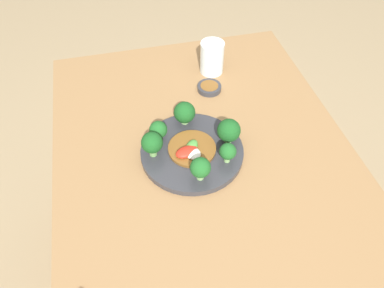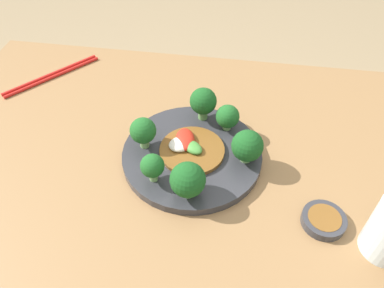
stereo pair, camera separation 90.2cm
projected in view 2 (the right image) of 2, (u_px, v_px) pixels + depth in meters
name	position (u px, v px, depth m)	size (l,w,h in m)	color
table	(179.00, 265.00, 0.93)	(1.01, 0.73, 0.74)	olive
plate	(192.00, 155.00, 0.68)	(0.25, 0.25, 0.02)	#333338
broccoli_west	(143.00, 131.00, 0.66)	(0.05, 0.05, 0.06)	#89B76B
broccoli_southwest	(152.00, 166.00, 0.61)	(0.04, 0.04, 0.05)	#89B76B
broccoli_north	(203.00, 102.00, 0.71)	(0.05, 0.05, 0.07)	#70A356
broccoli_northeast	(228.00, 117.00, 0.70)	(0.04, 0.04, 0.05)	#89B76B
broccoli_east	(247.00, 146.00, 0.64)	(0.06, 0.06, 0.06)	#89B76B
broccoli_south	(188.00, 180.00, 0.58)	(0.06, 0.06, 0.07)	#70A356
stirfry_center	(189.00, 147.00, 0.67)	(0.12, 0.12, 0.02)	brown
chopsticks	(52.00, 76.00, 0.86)	(0.16, 0.19, 0.01)	red
sauce_dish	(324.00, 220.00, 0.58)	(0.07, 0.07, 0.02)	#333338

